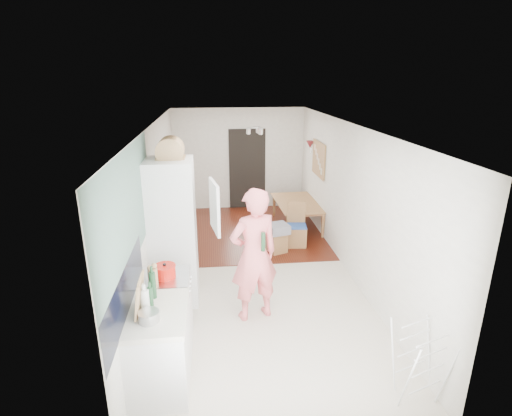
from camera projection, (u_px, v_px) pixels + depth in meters
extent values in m
cube|color=#BAAE9F|center=(255.00, 270.00, 6.96)|extent=(3.20, 7.00, 0.01)
cube|color=#4F1E0D|center=(245.00, 231.00, 8.70)|extent=(3.20, 3.30, 0.01)
cube|color=slate|center=(129.00, 210.00, 4.32)|extent=(0.02, 3.00, 1.30)
cube|color=black|center=(126.00, 293.00, 4.02)|extent=(0.02, 1.90, 0.50)
cube|color=black|center=(247.00, 169.00, 9.94)|extent=(0.90, 0.04, 2.00)
cube|color=silver|center=(160.00, 350.00, 4.28)|extent=(0.60, 0.90, 0.86)
cube|color=silver|center=(157.00, 314.00, 4.14)|extent=(0.62, 0.92, 0.06)
cube|color=silver|center=(167.00, 311.00, 4.99)|extent=(0.60, 0.60, 0.88)
cube|color=#BCBCBF|center=(164.00, 278.00, 4.84)|extent=(0.60, 0.60, 0.04)
cube|color=silver|center=(173.00, 233.00, 5.75)|extent=(0.66, 0.66, 2.15)
cube|color=silver|center=(215.00, 207.00, 5.38)|extent=(0.14, 0.56, 0.70)
cube|color=white|center=(193.00, 201.00, 5.63)|extent=(0.02, 0.52, 0.66)
cube|color=#AE784E|center=(319.00, 159.00, 8.43)|extent=(0.03, 0.90, 0.70)
cube|color=brown|center=(318.00, 159.00, 8.42)|extent=(0.00, 0.94, 0.74)
cone|color=maroon|center=(310.00, 144.00, 8.97)|extent=(0.18, 0.18, 0.16)
imported|color=#F06E72|center=(254.00, 244.00, 5.30)|extent=(0.93, 0.75, 2.22)
imported|color=brown|center=(298.00, 216.00, 8.90)|extent=(0.82, 1.41, 0.48)
cube|color=gray|center=(278.00, 229.00, 7.53)|extent=(0.45, 0.45, 0.17)
cylinder|color=red|center=(165.00, 271.00, 4.80)|extent=(0.30, 0.30, 0.15)
cylinder|color=#BCBCBF|center=(149.00, 316.00, 3.95)|extent=(0.25, 0.25, 0.11)
cylinder|color=#1C4024|center=(263.00, 242.00, 5.13)|extent=(0.06, 0.06, 0.26)
cylinder|color=#1C4024|center=(153.00, 285.00, 4.33)|extent=(0.09, 0.09, 0.30)
cylinder|color=#1C4024|center=(151.00, 298.00, 4.14)|extent=(0.07, 0.07, 0.25)
cylinder|color=silver|center=(145.00, 300.00, 4.11)|extent=(0.10, 0.10, 0.24)
cylinder|color=tan|center=(151.00, 280.00, 4.52)|extent=(0.07, 0.07, 0.23)
cylinder|color=tan|center=(155.00, 277.00, 4.58)|extent=(0.07, 0.07, 0.23)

